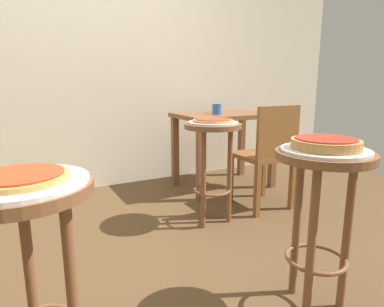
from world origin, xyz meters
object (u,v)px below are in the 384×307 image
Objects in this scene: pizza_foreground at (326,144)px; dining_table at (224,127)px; pizza_middle at (19,177)px; serving_plate_leftside at (213,123)px; stool_leftside at (212,150)px; wooden_chair at (267,153)px; condiment_shaker at (214,108)px; stool_middle at (26,245)px; cup_near_edge at (217,109)px; serving_plate_middle at (19,182)px; serving_plate_foreground at (325,150)px; stool_foreground at (321,194)px; pizza_leftside at (213,120)px.

pizza_foreground is 0.31× the size of dining_table.
serving_plate_leftside is at bearing 37.76° from pizza_middle.
stool_leftside is 0.87× the size of wooden_chair.
dining_table is at bearing -47.61° from condiment_shaker.
cup_near_edge reaches higher than stool_middle.
serving_plate_middle is 2.44m from condiment_shaker.
pizza_middle is 2.44m from condiment_shaker.
stool_leftside is at bearing -124.42° from cup_near_edge.
wooden_chair is (1.77, 0.98, -0.29)m from pizza_middle.
dining_table is (0.56, 0.70, -0.15)m from serving_plate_leftside.
wooden_chair reaches higher than serving_plate_foreground.
serving_plate_leftside is (1.24, 0.96, -0.02)m from pizza_middle.
serving_plate_leftside is 0.60m from wooden_chair.
condiment_shaker is (0.49, 0.78, 0.22)m from stool_leftside.
serving_plate_middle is 3.94× the size of cup_near_edge.
condiment_shaker is at bearing 68.23° from cup_near_edge.
stool_leftside is 0.81× the size of dining_table.
serving_plate_leftside is at bearing 84.86° from serving_plate_foreground.
serving_plate_foreground is 1.31× the size of pizza_middle.
serving_plate_foreground is 1.75m from cup_near_edge.
stool_foreground is at bearing -107.64° from condiment_shaker.
wooden_chair reaches higher than stool_leftside.
wooden_chair is at bearing -92.28° from dining_table.
pizza_foreground is 0.38× the size of stool_middle.
pizza_foreground is (0.00, 0.00, 0.03)m from serving_plate_foreground.
pizza_middle is at bearing -136.49° from cup_near_edge.
stool_leftside is at bearing 180.00° from serving_plate_leftside.
stool_middle is at bearing -134.81° from condiment_shaker.
pizza_middle is at bearing -142.24° from pizza_leftside.
condiment_shaker is at bearing 45.19° from stool_middle.
stool_leftside is 7.56× the size of cup_near_edge.
serving_plate_middle is at bearing -134.81° from condiment_shaker.
serving_plate_middle is at bearing 175.27° from stool_foreground.
stool_middle is 1.57m from serving_plate_leftside.
stool_leftside is 0.54m from wooden_chair.
dining_table is 0.20m from condiment_shaker.
stool_middle is at bearing 0.00° from pizza_middle.
dining_table is (0.65, 1.75, -0.15)m from serving_plate_foreground.
wooden_chair is (1.77, 0.98, -0.08)m from stool_middle.
pizza_foreground is 1.75m from cup_near_edge.
condiment_shaker is (-0.07, 0.08, 0.17)m from dining_table.
cup_near_edge reaches higher than pizza_leftside.
serving_plate_foreground and serving_plate_leftside have the same top height.
cup_near_edge is 0.17m from condiment_shaker.
pizza_foreground is 2.89× the size of cup_near_edge.
stool_foreground and stool_middle have the same top height.
serving_plate_foreground is at bearing -4.73° from serving_plate_middle.
serving_plate_middle is at bearing 0.00° from stool_middle.
pizza_leftside is at bearing -177.24° from wooden_chair.
serving_plate_leftside is at bearing -177.24° from wooden_chair.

